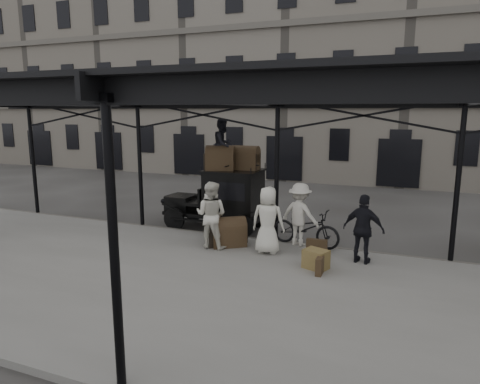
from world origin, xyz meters
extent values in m
plane|color=#383533|center=(0.00, 0.00, 0.00)|extent=(120.00, 120.00, 0.00)
cube|color=slate|center=(0.00, -2.00, 0.07)|extent=(28.00, 8.00, 0.15)
cylinder|color=black|center=(-10.00, 2.00, 2.15)|extent=(0.14, 0.14, 4.30)
cylinder|color=black|center=(0.00, 2.00, 2.15)|extent=(0.14, 0.14, 4.30)
cylinder|color=black|center=(0.00, -5.80, 2.15)|extent=(0.14, 0.14, 4.30)
cube|color=black|center=(0.00, 2.00, 4.48)|extent=(22.00, 0.10, 0.45)
cube|color=black|center=(0.00, -5.80, 4.48)|extent=(22.00, 0.10, 0.45)
cube|color=black|center=(0.00, -1.70, 4.65)|extent=(22.50, 9.00, 0.08)
cube|color=silver|center=(0.00, -1.70, 4.72)|extent=(18.00, 7.00, 0.04)
cube|color=slate|center=(0.00, 18.00, 7.00)|extent=(64.00, 8.00, 14.00)
cylinder|color=black|center=(-3.86, 2.29, 0.40)|extent=(0.80, 0.10, 0.80)
cylinder|color=black|center=(-3.86, 3.73, 0.40)|extent=(0.80, 0.10, 0.80)
cylinder|color=black|center=(-1.26, 2.29, 0.40)|extent=(0.80, 0.10, 0.80)
cylinder|color=black|center=(-1.26, 3.73, 0.40)|extent=(0.80, 0.10, 0.80)
cube|color=black|center=(-2.61, 3.01, 0.55)|extent=(3.60, 1.25, 0.12)
cube|color=black|center=(-3.96, 3.01, 0.85)|extent=(0.90, 1.00, 0.55)
cube|color=black|center=(-4.43, 3.01, 0.85)|extent=(0.06, 0.70, 0.55)
cube|color=black|center=(-3.16, 3.01, 0.95)|extent=(0.70, 1.30, 0.10)
cube|color=black|center=(-1.86, 3.01, 1.35)|extent=(1.80, 1.45, 1.55)
cube|color=black|center=(-1.86, 2.28, 1.55)|extent=(1.40, 0.02, 0.60)
cube|color=black|center=(-1.86, 3.01, 2.15)|extent=(1.90, 1.55, 0.06)
imported|color=beige|center=(-2.05, 1.53, 1.04)|extent=(0.76, 0.62, 1.79)
imported|color=beige|center=(-1.57, 0.60, 1.15)|extent=(0.99, 0.78, 2.00)
imported|color=silver|center=(0.14, 0.75, 1.12)|extent=(0.98, 0.67, 1.94)
imported|color=black|center=(2.76, 0.92, 1.09)|extent=(1.16, 0.65, 1.87)
imported|color=silver|center=(0.81, 1.80, 1.11)|extent=(1.38, 1.01, 1.92)
imported|color=black|center=(1.00, 1.80, 0.71)|extent=(2.23, 1.06, 1.13)
imported|color=black|center=(-2.21, 2.91, 3.05)|extent=(0.80, 0.95, 1.74)
cube|color=olive|center=(1.70, 0.03, 0.40)|extent=(0.72, 0.63, 0.50)
cube|color=#3F321D|center=(1.87, -0.25, 0.38)|extent=(0.15, 0.60, 0.45)
cube|color=#3F321D|center=(1.46, 1.28, 0.35)|extent=(0.61, 0.19, 0.40)
camera|label=1|loc=(3.81, -10.49, 4.19)|focal=32.00mm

